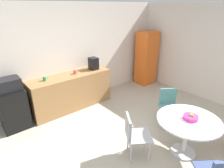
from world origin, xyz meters
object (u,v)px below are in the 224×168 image
fruit_bowl (191,117)px  coffee_maker (94,63)px  locker_cabinet (146,58)px  chair_gray (133,132)px  mini_fridge (13,109)px  mug_red (75,72)px  microwave (8,85)px  chair_teal (169,103)px  mug_white (95,68)px  mug_green (45,79)px  round_table (188,126)px

fruit_bowl → coffee_maker: 2.85m
locker_cabinet → chair_gray: 3.60m
locker_cabinet → fruit_bowl: bearing=-126.6°
mini_fridge → mug_red: mug_red is taller
microwave → chair_teal: microwave is taller
microwave → chair_teal: (2.70, -2.06, -0.49)m
fruit_bowl → coffee_maker: size_ratio=0.78×
mini_fridge → mug_white: mug_white is taller
locker_cabinet → chair_teal: size_ratio=2.10×
mug_red → chair_gray: bearing=-95.1°
mug_green → fruit_bowl: bearing=-64.3°
mug_white → round_table: bearing=-90.1°
mini_fridge → microwave: size_ratio=1.84×
chair_teal → chair_gray: same height
round_table → mug_green: (-1.35, 2.85, 0.36)m
mug_green → mug_red: bearing=-2.6°
locker_cabinet → chair_gray: (-2.84, -2.19, -0.35)m
mug_green → mini_fridge: bearing=-177.9°
microwave → coffee_maker: 2.12m
mug_white → mug_green: bearing=177.5°
chair_gray → fruit_bowl: same height
locker_cabinet → coffee_maker: bearing=177.2°
locker_cabinet → round_table: 3.42m
mini_fridge → mug_green: 0.93m
mini_fridge → chair_teal: mini_fridge is taller
fruit_bowl → mini_fridge: bearing=127.2°
round_table → chair_teal: bearing=53.6°
mini_fridge → mug_red: 1.63m
microwave → mug_green: bearing=2.1°
locker_cabinet → mug_red: (-2.64, 0.09, 0.08)m
locker_cabinet → round_table: size_ratio=1.63×
microwave → mug_white: microwave is taller
mini_fridge → mug_white: size_ratio=6.86×
chair_teal → mug_green: 2.87m
chair_teal → fruit_bowl: bearing=-124.8°
mini_fridge → coffee_maker: 2.21m
mini_fridge → mug_red: size_ratio=6.86×
locker_cabinet → mug_green: size_ratio=13.52×
mini_fridge → locker_cabinet: size_ratio=0.51×
round_table → mug_red: bearing=101.7°
chair_gray → mug_red: bearing=84.9°
mug_white → coffee_maker: bearing=109.0°
mini_fridge → chair_gray: 2.65m
locker_cabinet → mug_green: bearing=177.8°
mini_fridge → locker_cabinet: 4.21m
microwave → chair_gray: microwave is taller
round_table → mini_fridge: bearing=127.0°
chair_teal → mug_red: 2.39m
coffee_maker → microwave: bearing=180.0°
mug_green → mug_red: (0.77, -0.03, 0.00)m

